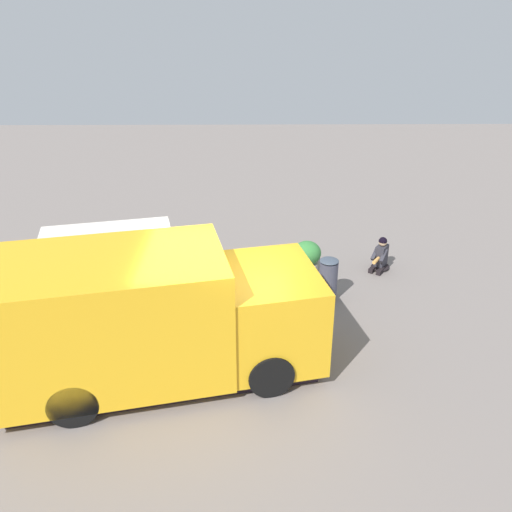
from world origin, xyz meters
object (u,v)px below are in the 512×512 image
object	(u,v)px
food_truck	(153,320)
planter_flowering_far	(81,270)
planter_flowering_near	(307,257)
person_customer	(381,257)
trash_bin	(328,279)

from	to	relation	value
food_truck	planter_flowering_far	xyz separation A→B (m)	(2.26, -3.33, -0.76)
food_truck	planter_flowering_near	xyz separation A→B (m)	(-3.02, -3.83, -0.69)
person_customer	planter_flowering_far	size ratio (longest dim) A/B	1.24
food_truck	person_customer	size ratio (longest dim) A/B	6.79
planter_flowering_near	trash_bin	bearing A→B (deg)	106.04
person_customer	trash_bin	xyz separation A→B (m)	(1.48, 1.41, 0.17)
food_truck	trash_bin	bearing A→B (deg)	-142.19
person_customer	food_truck	bearing A→B (deg)	39.70
food_truck	planter_flowering_near	distance (m)	4.93
person_customer	trash_bin	size ratio (longest dim) A/B	0.86
planter_flowering_far	trash_bin	bearing A→B (deg)	172.76
planter_flowering_far	trash_bin	world-z (taller)	trash_bin
food_truck	person_customer	bearing A→B (deg)	-140.30
person_customer	planter_flowering_far	bearing A→B (deg)	5.59
planter_flowering_far	food_truck	bearing A→B (deg)	124.12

